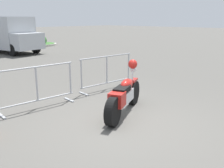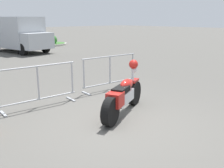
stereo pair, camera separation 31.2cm
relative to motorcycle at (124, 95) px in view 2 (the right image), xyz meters
The scene contains 6 objects.
ground_plane 0.74m from the motorcycle, 146.56° to the right, with size 120.00×120.00×0.00m, color #54514C.
motorcycle is the anchor object (origin of this frame).
crowd_barrier_near 2.19m from the motorcycle, 124.05° to the left, with size 2.03×0.59×1.07m.
crowd_barrier_far 2.19m from the motorcycle, 55.93° to the left, with size 2.03×0.59×1.07m.
delivery_van 13.37m from the motorcycle, 77.00° to the left, with size 2.66×5.23×2.31m.
planter_island 17.03m from the motorcycle, 67.77° to the left, with size 3.32×3.32×1.11m.
Camera 2 is at (-3.51, -3.57, 2.18)m, focal length 40.00 mm.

